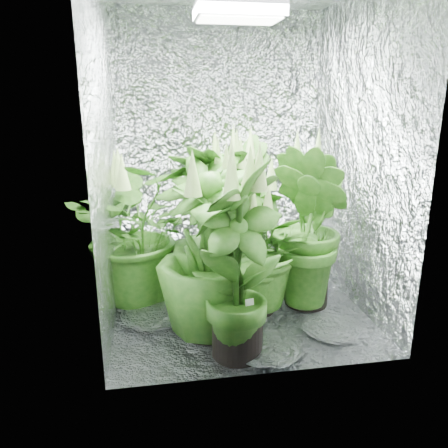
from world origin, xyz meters
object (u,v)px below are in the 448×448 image
plant_a (138,232)px  plant_d (219,233)px  circulation_fan (311,268)px  grow_lamp (239,12)px  plant_h (206,251)px  plant_f (238,262)px  plant_c (240,205)px  plant_g (310,228)px  plant_b (253,227)px  plant_e (256,252)px

plant_a → plant_d: 0.57m
plant_a → circulation_fan: 1.27m
circulation_fan → grow_lamp: bearing=-174.9°
plant_a → plant_h: (0.39, -0.50, 0.02)m
grow_lamp → plant_f: size_ratio=0.43×
plant_c → plant_g: bearing=-65.7°
plant_b → circulation_fan: 0.52m
plant_c → plant_h: size_ratio=1.02×
plant_e → plant_h: plant_h is taller
plant_c → plant_f: size_ratio=0.99×
grow_lamp → plant_b: size_ratio=0.50×
plant_f → circulation_fan: (0.70, 0.75, -0.38)m
plant_a → plant_e: plant_a is taller
plant_e → plant_g: 0.39m
circulation_fan → plant_c: bearing=122.5°
plant_f → plant_d: bearing=92.6°
plant_b → plant_a: bearing=-170.2°
plant_b → plant_f: bearing=-107.9°
plant_a → plant_e: bearing=-20.0°
grow_lamp → plant_e: 1.42m
plant_b → plant_f: (-0.29, -0.90, 0.09)m
plant_h → grow_lamp: bearing=54.0°
plant_e → plant_d: bearing=176.8°
plant_b → plant_c: size_ratio=0.87×
plant_g → circulation_fan: bearing=62.5°
plant_a → plant_b: size_ratio=1.06×
plant_c → plant_g: plant_g is taller
plant_f → circulation_fan: size_ratio=3.00×
plant_b → plant_c: bearing=94.8°
grow_lamp → plant_e: grow_lamp is taller
grow_lamp → plant_f: (-0.11, -0.60, -1.29)m
plant_d → plant_a: bearing=152.9°
grow_lamp → circulation_fan: grow_lamp is taller
plant_c → plant_e: bearing=-93.4°
plant_d → plant_f: bearing=-87.4°
plant_g → plant_c: bearing=114.3°
plant_c → plant_d: size_ratio=0.98×
plant_d → plant_h: plant_d is taller
plant_f → plant_g: size_ratio=1.00×
plant_c → circulation_fan: (0.43, -0.49, -0.37)m
plant_g → plant_e: bearing=-173.5°
plant_e → plant_h: size_ratio=0.87×
plant_c → plant_g: size_ratio=0.99×
plant_h → circulation_fan: size_ratio=2.92×
plant_a → plant_d: (0.50, -0.26, 0.05)m
plant_c → plant_d: bearing=-111.1°
plant_c → plant_d: (-0.29, -0.74, 0.01)m
plant_d → plant_h: (-0.11, -0.24, -0.03)m
plant_h → plant_d: bearing=65.1°
plant_e → plant_h: bearing=-147.2°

